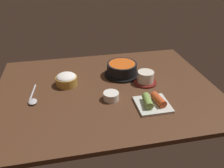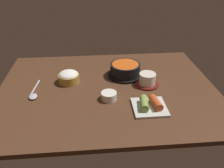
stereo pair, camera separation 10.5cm
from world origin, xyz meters
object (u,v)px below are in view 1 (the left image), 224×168
(rice_bowl, at_px, (66,79))
(kimchi_plate, at_px, (153,103))
(banchan_cup_center, at_px, (110,96))
(tea_cup_with_saucer, at_px, (145,78))
(spoon, at_px, (33,99))
(stone_pot, at_px, (122,69))

(rice_bowl, height_order, kimchi_plate, rice_bowl)
(rice_bowl, height_order, banchan_cup_center, rice_bowl)
(tea_cup_with_saucer, xyz_separation_m, kimchi_plate, (-0.03, -0.18, -0.01))
(spoon, bearing_deg, banchan_cup_center, -10.80)
(stone_pot, bearing_deg, banchan_cup_center, -116.04)
(banchan_cup_center, distance_m, spoon, 0.33)
(tea_cup_with_saucer, relative_size, spoon, 0.65)
(rice_bowl, bearing_deg, tea_cup_with_saucer, -9.31)
(tea_cup_with_saucer, distance_m, spoon, 0.52)
(rice_bowl, relative_size, spoon, 0.59)
(stone_pot, bearing_deg, rice_bowl, -171.42)
(tea_cup_with_saucer, relative_size, kimchi_plate, 0.81)
(tea_cup_with_saucer, height_order, spoon, tea_cup_with_saucer)
(tea_cup_with_saucer, bearing_deg, kimchi_plate, -99.27)
(rice_bowl, distance_m, spoon, 0.18)
(stone_pot, height_order, spoon, stone_pot)
(banchan_cup_center, xyz_separation_m, kimchi_plate, (0.16, -0.08, -0.00))
(kimchi_plate, bearing_deg, tea_cup_with_saucer, 80.73)
(rice_bowl, distance_m, kimchi_plate, 0.42)
(tea_cup_with_saucer, distance_m, kimchi_plate, 0.19)
(banchan_cup_center, relative_size, kimchi_plate, 0.49)
(stone_pot, distance_m, kimchi_plate, 0.29)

